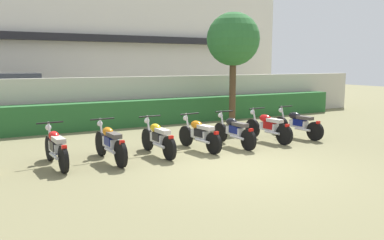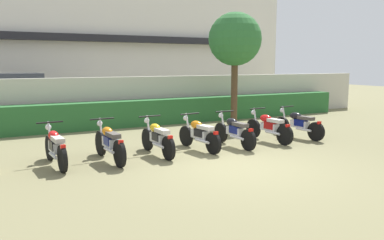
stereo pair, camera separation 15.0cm
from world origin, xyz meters
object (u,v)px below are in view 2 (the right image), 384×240
motorcycle_in_row_2 (157,138)px  motorcycle_in_row_6 (299,124)px  motorcycle_in_row_3 (199,134)px  parked_car (11,97)px  motorcycle_in_row_0 (55,147)px  tree_near_inspector (235,40)px  motorcycle_in_row_1 (109,142)px  motorcycle_in_row_4 (234,131)px  motorcycle_in_row_5 (269,127)px

motorcycle_in_row_2 → motorcycle_in_row_6: motorcycle_in_row_2 is taller
motorcycle_in_row_3 → parked_car: bearing=18.4°
motorcycle_in_row_2 → motorcycle_in_row_3: bearing=-91.4°
motorcycle_in_row_0 → motorcycle_in_row_2: (2.44, -0.07, -0.00)m
tree_near_inspector → motorcycle_in_row_2: tree_near_inspector is taller
motorcycle_in_row_0 → motorcycle_in_row_1: size_ratio=0.95×
tree_near_inspector → motorcycle_in_row_3: tree_near_inspector is taller
motorcycle_in_row_3 → motorcycle_in_row_6: size_ratio=0.95×
tree_near_inspector → motorcycle_in_row_4: bearing=-123.5°
motorcycle_in_row_4 → motorcycle_in_row_2: bearing=87.7°
parked_car → motorcycle_in_row_6: parked_car is taller
parked_car → tree_near_inspector: 9.35m
motorcycle_in_row_0 → motorcycle_in_row_4: 4.73m
motorcycle_in_row_0 → motorcycle_in_row_1: (1.20, -0.12, 0.01)m
parked_car → motorcycle_in_row_5: parked_car is taller
motorcycle_in_row_3 → motorcycle_in_row_6: motorcycle_in_row_6 is taller
parked_car → motorcycle_in_row_5: size_ratio=2.41×
motorcycle_in_row_0 → motorcycle_in_row_5: motorcycle_in_row_0 is taller
motorcycle_in_row_2 → motorcycle_in_row_5: bearing=-90.9°
parked_car → motorcycle_in_row_2: 9.10m
motorcycle_in_row_5 → motorcycle_in_row_6: bearing=-93.3°
parked_car → motorcycle_in_row_1: size_ratio=2.36×
motorcycle_in_row_0 → motorcycle_in_row_3: 3.64m
motorcycle_in_row_0 → parked_car: bearing=-1.0°
motorcycle_in_row_1 → motorcycle_in_row_3: size_ratio=1.08×
parked_car → motorcycle_in_row_4: (5.17, -8.64, -0.50)m
motorcycle_in_row_5 → motorcycle_in_row_0: bearing=85.3°
motorcycle_in_row_4 → motorcycle_in_row_3: bearing=86.1°
motorcycle_in_row_0 → tree_near_inspector: bearing=-67.8°
tree_near_inspector → motorcycle_in_row_0: tree_near_inspector is taller
motorcycle_in_row_1 → motorcycle_in_row_6: 6.00m
motorcycle_in_row_2 → motorcycle_in_row_0: bearing=86.1°
tree_near_inspector → motorcycle_in_row_4: (-2.37, -3.58, -2.71)m
motorcycle_in_row_3 → motorcycle_in_row_4: 1.08m
motorcycle_in_row_3 → motorcycle_in_row_4: size_ratio=0.96×
motorcycle_in_row_0 → motorcycle_in_row_4: bearing=-95.1°
motorcycle_in_row_4 → motorcycle_in_row_6: bearing=-88.6°
tree_near_inspector → motorcycle_in_row_0: (-7.10, -3.50, -2.71)m
parked_car → motorcycle_in_row_4: 10.08m
motorcycle_in_row_1 → tree_near_inspector: bearing=-61.9°
parked_car → motorcycle_in_row_5: 10.71m
motorcycle_in_row_2 → motorcycle_in_row_6: bearing=-90.8°
motorcycle_in_row_0 → motorcycle_in_row_6: bearing=-93.6°
parked_car → tree_near_inspector: (7.54, -5.05, 2.22)m
parked_car → motorcycle_in_row_2: parked_car is taller
motorcycle_in_row_3 → motorcycle_in_row_4: (1.08, -0.04, 0.00)m
motorcycle_in_row_2 → motorcycle_in_row_5: motorcycle_in_row_2 is taller
motorcycle_in_row_2 → motorcycle_in_row_6: 4.76m
parked_car → motorcycle_in_row_2: size_ratio=2.50×
motorcycle_in_row_0 → motorcycle_in_row_1: 1.20m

